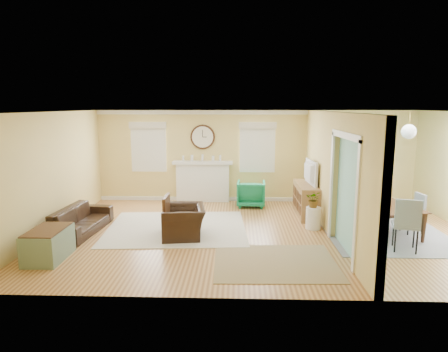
{
  "coord_description": "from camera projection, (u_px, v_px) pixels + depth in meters",
  "views": [
    {
      "loc": [
        -0.49,
        -8.32,
        2.73
      ],
      "look_at": [
        -0.8,
        0.3,
        1.2
      ],
      "focal_mm": 32.0,
      "sensor_mm": 36.0,
      "label": 1
    }
  ],
  "objects": [
    {
      "name": "wall_left",
      "position": [
        52.0,
        173.0,
        8.58
      ],
      "size": [
        0.02,
        6.0,
        2.6
      ],
      "primitive_type": "cube",
      "color": "#ECD074",
      "rests_on": "ground"
    },
    {
      "name": "green_chair",
      "position": [
        251.0,
        194.0,
        10.9
      ],
      "size": [
        0.78,
        0.81,
        0.7
      ],
      "primitive_type": "imported",
      "rotation": [
        0.0,
        0.0,
        3.09
      ],
      "color": "#146844",
      "rests_on": "floor"
    },
    {
      "name": "dining_chair_s",
      "position": [
        406.0,
        219.0,
        7.51
      ],
      "size": [
        0.56,
        0.56,
        1.04
      ],
      "color": "gray",
      "rests_on": "floor"
    },
    {
      "name": "garden_stool",
      "position": [
        313.0,
        218.0,
        8.91
      ],
      "size": [
        0.34,
        0.34,
        0.49
      ],
      "primitive_type": "cylinder",
      "color": "white",
      "rests_on": "floor"
    },
    {
      "name": "wall_clock",
      "position": [
        203.0,
        137.0,
        11.3
      ],
      "size": [
        0.7,
        0.07,
        0.7
      ],
      "color": "#432510",
      "rests_on": "wall_back"
    },
    {
      "name": "ceiling",
      "position": [
        262.0,
        112.0,
        8.2
      ],
      "size": [
        9.0,
        6.0,
        0.02
      ],
      "primitive_type": "cube",
      "color": "white",
      "rests_on": "wall_back"
    },
    {
      "name": "pendant",
      "position": [
        409.0,
        132.0,
        8.16
      ],
      "size": [
        0.3,
        0.3,
        0.55
      ],
      "color": "gold",
      "rests_on": "ceiling"
    },
    {
      "name": "partition",
      "position": [
        330.0,
        170.0,
        8.64
      ],
      "size": [
        0.17,
        6.0,
        2.6
      ],
      "color": "#ECD074",
      "rests_on": "ground"
    },
    {
      "name": "window_right",
      "position": [
        257.0,
        144.0,
        11.27
      ],
      "size": [
        1.05,
        0.13,
        1.42
      ],
      "color": "white",
      "rests_on": "wall_back"
    },
    {
      "name": "dining_chair_e",
      "position": [
        412.0,
        210.0,
        8.57
      ],
      "size": [
        0.43,
        0.43,
        0.87
      ],
      "color": "gray",
      "rests_on": "floor"
    },
    {
      "name": "credenza",
      "position": [
        307.0,
        200.0,
        9.99
      ],
      "size": [
        0.51,
        1.5,
        0.8
      ],
      "color": "olive",
      "rests_on": "floor"
    },
    {
      "name": "rug_cream",
      "position": [
        177.0,
        228.0,
        8.99
      ],
      "size": [
        3.23,
        2.85,
        0.02
      ],
      "primitive_type": "cube",
      "rotation": [
        0.0,
        0.0,
        0.07
      ],
      "color": "beige",
      "rests_on": "floor"
    },
    {
      "name": "tv",
      "position": [
        307.0,
        172.0,
        9.87
      ],
      "size": [
        0.2,
        1.04,
        0.6
      ],
      "primitive_type": "imported",
      "rotation": [
        0.0,
        0.0,
        1.64
      ],
      "color": "black",
      "rests_on": "credenza"
    },
    {
      "name": "dining_chair_w",
      "position": [
        352.0,
        205.0,
        8.61
      ],
      "size": [
        0.56,
        0.56,
        1.04
      ],
      "color": "white",
      "rests_on": "floor"
    },
    {
      "name": "sofa",
      "position": [
        81.0,
        220.0,
        8.66
      ],
      "size": [
        0.87,
        1.95,
        0.56
      ],
      "primitive_type": "imported",
      "rotation": [
        0.0,
        0.0,
        1.51
      ],
      "color": "black",
      "rests_on": "floor"
    },
    {
      "name": "dining_table",
      "position": [
        383.0,
        217.0,
        8.7
      ],
      "size": [
        1.37,
        1.99,
        0.64
      ],
      "primitive_type": "imported",
      "rotation": [
        0.0,
        0.0,
        1.78
      ],
      "color": "#432510",
      "rests_on": "floor"
    },
    {
      "name": "window_left",
      "position": [
        149.0,
        144.0,
        11.37
      ],
      "size": [
        1.05,
        0.13,
        1.42
      ],
      "color": "white",
      "rests_on": "wall_back"
    },
    {
      "name": "dining_chair_n",
      "position": [
        368.0,
        196.0,
        9.83
      ],
      "size": [
        0.49,
        0.49,
        0.9
      ],
      "color": "gray",
      "rests_on": "floor"
    },
    {
      "name": "rug_grey",
      "position": [
        382.0,
        231.0,
        8.75
      ],
      "size": [
        2.52,
        3.15,
        0.01
      ],
      "primitive_type": "cube",
      "color": "gray",
      "rests_on": "floor"
    },
    {
      "name": "wall_front",
      "position": [
        274.0,
        211.0,
        5.47
      ],
      "size": [
        9.0,
        0.02,
        2.6
      ],
      "primitive_type": "cube",
      "color": "#ECD074",
      "rests_on": "ground"
    },
    {
      "name": "potted_plant",
      "position": [
        314.0,
        199.0,
        8.83
      ],
      "size": [
        0.41,
        0.39,
        0.38
      ],
      "primitive_type": "imported",
      "rotation": [
        0.0,
        0.0,
        5.97
      ],
      "color": "#337F33",
      "rests_on": "garden_stool"
    },
    {
      "name": "eames_chair",
      "position": [
        183.0,
        222.0,
        8.36
      ],
      "size": [
        1.02,
        1.13,
        0.65
      ],
      "primitive_type": "imported",
      "rotation": [
        0.0,
        0.0,
        -1.42
      ],
      "color": "black",
      "rests_on": "floor"
    },
    {
      "name": "fireplace",
      "position": [
        203.0,
        181.0,
        11.43
      ],
      "size": [
        1.7,
        0.3,
        1.17
      ],
      "color": "white",
      "rests_on": "ground"
    },
    {
      "name": "wall_back",
      "position": [
        255.0,
        156.0,
        11.38
      ],
      "size": [
        9.0,
        0.02,
        2.6
      ],
      "primitive_type": "cube",
      "color": "#ECD074",
      "rests_on": "ground"
    },
    {
      "name": "floor",
      "position": [
        260.0,
        233.0,
        8.65
      ],
      "size": [
        9.0,
        9.0,
        0.0
      ],
      "primitive_type": "plane",
      "color": "brown",
      "rests_on": "ground"
    },
    {
      "name": "trunk",
      "position": [
        48.0,
        244.0,
        7.14
      ],
      "size": [
        0.6,
        0.98,
        0.56
      ],
      "color": "slate",
      "rests_on": "floor"
    },
    {
      "name": "rug_jute",
      "position": [
        275.0,
        262.0,
        7.02
      ],
      "size": [
        2.18,
        1.8,
        0.01
      ],
      "primitive_type": "cube",
      "rotation": [
        0.0,
        0.0,
        0.03
      ],
      "color": "#977E5B",
      "rests_on": "floor"
    }
  ]
}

